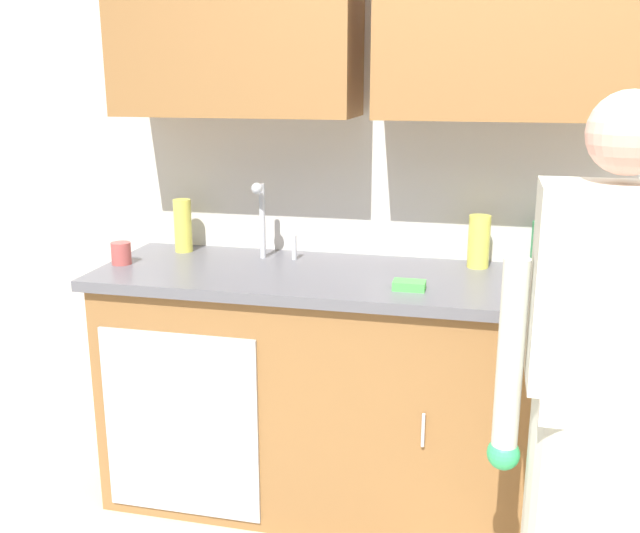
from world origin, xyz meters
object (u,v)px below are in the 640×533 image
object	(u,v)px
person_at_sink	(595,453)
bottle_soap	(582,242)
cup_by_sink	(121,253)
sink	(262,271)
bottle_water_tall	(479,242)
bottle_dish_liquid	(183,226)
sponge	(409,285)
knife_on_counter	(576,292)
bottle_cleaner_spray	(541,246)

from	to	relation	value
person_at_sink	bottle_soap	size ratio (longest dim) A/B	7.13
cup_by_sink	person_at_sink	bearing A→B (deg)	-21.00
sink	person_at_sink	world-z (taller)	person_at_sink
bottle_water_tall	bottle_dish_liquid	xyz separation A→B (m)	(-1.20, -0.02, 0.01)
bottle_dish_liquid	sponge	xyz separation A→B (m)	(0.97, -0.34, -0.09)
knife_on_counter	bottle_water_tall	bearing A→B (deg)	179.89
bottle_soap	bottle_water_tall	bearing A→B (deg)	-177.64
bottle_cleaner_spray	knife_on_counter	world-z (taller)	bottle_cleaner_spray
bottle_water_tall	knife_on_counter	size ratio (longest dim) A/B	0.84
bottle_cleaner_spray	bottle_dish_liquid	bearing A→B (deg)	-178.53
bottle_water_tall	knife_on_counter	distance (m)	0.44
bottle_dish_liquid	sponge	distance (m)	1.04
sink	sponge	world-z (taller)	sink
sink	bottle_cleaner_spray	world-z (taller)	sink
sink	knife_on_counter	xyz separation A→B (m)	(1.13, -0.08, 0.02)
bottle_water_tall	sponge	bearing A→B (deg)	-121.82
person_at_sink	knife_on_counter	size ratio (longest dim) A/B	6.75
cup_by_sink	sponge	xyz separation A→B (m)	(1.13, -0.09, -0.03)
bottle_soap	bottle_dish_liquid	distance (m)	1.57
bottle_water_tall	bottle_soap	world-z (taller)	bottle_soap
bottle_water_tall	bottle_dish_liquid	bearing A→B (deg)	-179.22
person_at_sink	bottle_cleaner_spray	world-z (taller)	person_at_sink
sponge	bottle_cleaner_spray	bearing A→B (deg)	40.09
bottle_dish_liquid	bottle_cleaner_spray	world-z (taller)	bottle_dish_liquid
person_at_sink	sponge	distance (m)	0.83
sink	cup_by_sink	size ratio (longest dim) A/B	5.82
bottle_soap	knife_on_counter	bearing A→B (deg)	-98.00
bottle_water_tall	bottle_cleaner_spray	world-z (taller)	bottle_water_tall
knife_on_counter	sponge	size ratio (longest dim) A/B	2.18
sponge	cup_by_sink	bearing A→B (deg)	175.33
bottle_water_tall	bottle_soap	bearing A→B (deg)	2.36
bottle_cleaner_spray	sponge	world-z (taller)	bottle_cleaner_spray
sink	knife_on_counter	world-z (taller)	sink
bottle_soap	bottle_cleaner_spray	distance (m)	0.15
person_at_sink	sponge	size ratio (longest dim) A/B	14.73
bottle_water_tall	sponge	distance (m)	0.43
cup_by_sink	bottle_water_tall	bearing A→B (deg)	11.16
bottle_cleaner_spray	knife_on_counter	distance (m)	0.32
bottle_dish_liquid	bottle_cleaner_spray	distance (m)	1.42
bottle_cleaner_spray	cup_by_sink	bearing A→B (deg)	-169.71
sink	bottle_soap	size ratio (longest dim) A/B	2.20
knife_on_counter	sponge	bearing A→B (deg)	-131.83
sink	person_at_sink	bearing A→B (deg)	-32.34
sink	bottle_water_tall	distance (m)	0.83
bottle_cleaner_spray	person_at_sink	bearing A→B (deg)	-83.50
person_at_sink	bottle_dish_liquid	world-z (taller)	person_at_sink
bottle_soap	sponge	size ratio (longest dim) A/B	2.07
bottle_soap	bottle_dish_liquid	xyz separation A→B (m)	(-1.57, -0.03, -0.00)
person_at_sink	bottle_soap	distance (m)	1.00
bottle_dish_liquid	sponge	world-z (taller)	bottle_dish_liquid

